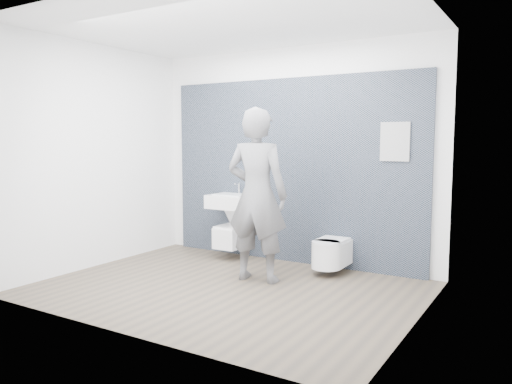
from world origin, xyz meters
The scene contains 8 objects.
ground centered at (0.00, 0.00, 0.00)m, with size 4.00×4.00×0.00m, color brown.
room_shell centered at (0.00, 0.00, 1.74)m, with size 4.00×4.00×4.00m.
tile_wall centered at (0.00, 1.47, 0.00)m, with size 3.60×0.06×2.40m, color black.
washbasin centered at (-0.75, 1.21, 0.78)m, with size 0.61×0.46×0.46m.
toilet_square centered at (-0.75, 1.20, 0.32)m, with size 0.33×0.48×0.59m.
toilet_rounded centered at (0.71, 1.14, 0.25)m, with size 0.35×0.60×0.32m.
info_placard centered at (1.38, 1.43, 0.00)m, with size 0.34×0.03×0.45m, color silver.
visitor centered at (0.11, 0.45, 0.98)m, with size 0.72×0.47×1.97m, color slate.
Camera 1 is at (3.00, -4.35, 1.60)m, focal length 35.00 mm.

